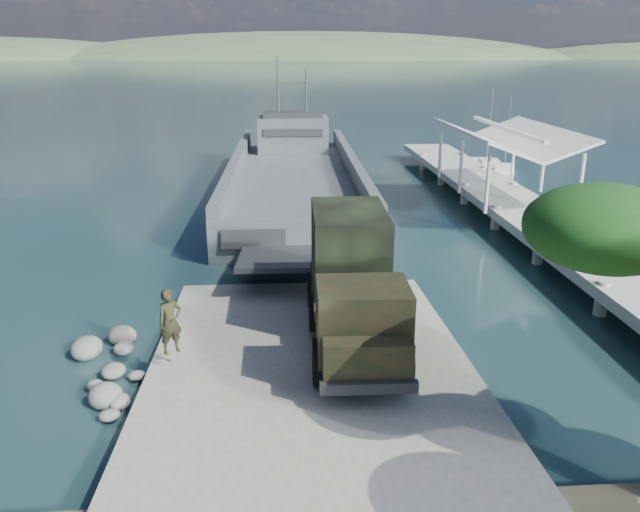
{
  "coord_description": "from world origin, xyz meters",
  "views": [
    {
      "loc": [
        -0.96,
        -17.26,
        9.84
      ],
      "look_at": [
        0.72,
        6.0,
        1.98
      ],
      "focal_mm": 35.0,
      "sensor_mm": 36.0,
      "label": 1
    }
  ],
  "objects_px": {
    "military_truck": "(353,280)",
    "soldier": "(171,333)",
    "pier": "(507,190)",
    "landing_craft": "(295,185)",
    "sailboat_near": "(504,173)",
    "sailboat_far": "(487,168)"
  },
  "relations": [
    {
      "from": "soldier",
      "to": "pier",
      "type": "bearing_deg",
      "value": 14.37
    },
    {
      "from": "military_truck",
      "to": "pier",
      "type": "bearing_deg",
      "value": 57.3
    },
    {
      "from": "military_truck",
      "to": "soldier",
      "type": "height_order",
      "value": "military_truck"
    },
    {
      "from": "soldier",
      "to": "sailboat_far",
      "type": "bearing_deg",
      "value": 24.82
    },
    {
      "from": "military_truck",
      "to": "soldier",
      "type": "distance_m",
      "value": 6.05
    },
    {
      "from": "military_truck",
      "to": "soldier",
      "type": "xyz_separation_m",
      "value": [
        -5.76,
        -1.56,
        -0.98
      ]
    },
    {
      "from": "landing_craft",
      "to": "sailboat_near",
      "type": "height_order",
      "value": "landing_craft"
    },
    {
      "from": "pier",
      "to": "soldier",
      "type": "height_order",
      "value": "pier"
    },
    {
      "from": "sailboat_far",
      "to": "pier",
      "type": "bearing_deg",
      "value": -96.7
    },
    {
      "from": "pier",
      "to": "sailboat_near",
      "type": "relative_size",
      "value": 6.85
    },
    {
      "from": "sailboat_near",
      "to": "sailboat_far",
      "type": "height_order",
      "value": "sailboat_far"
    },
    {
      "from": "landing_craft",
      "to": "pier",
      "type": "bearing_deg",
      "value": -24.09
    },
    {
      "from": "landing_craft",
      "to": "soldier",
      "type": "xyz_separation_m",
      "value": [
        -4.57,
        -24.48,
        0.72
      ]
    },
    {
      "from": "landing_craft",
      "to": "sailboat_near",
      "type": "distance_m",
      "value": 17.73
    },
    {
      "from": "military_truck",
      "to": "sailboat_far",
      "type": "relative_size",
      "value": 1.25
    },
    {
      "from": "pier",
      "to": "sailboat_far",
      "type": "bearing_deg",
      "value": 76.15
    },
    {
      "from": "soldier",
      "to": "sailboat_near",
      "type": "height_order",
      "value": "sailboat_near"
    },
    {
      "from": "military_truck",
      "to": "soldier",
      "type": "relative_size",
      "value": 4.28
    },
    {
      "from": "pier",
      "to": "landing_craft",
      "type": "distance_m",
      "value": 14.06
    },
    {
      "from": "pier",
      "to": "soldier",
      "type": "distance_m",
      "value": 25.28
    },
    {
      "from": "pier",
      "to": "landing_craft",
      "type": "relative_size",
      "value": 1.31
    },
    {
      "from": "pier",
      "to": "soldier",
      "type": "bearing_deg",
      "value": -133.07
    }
  ]
}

